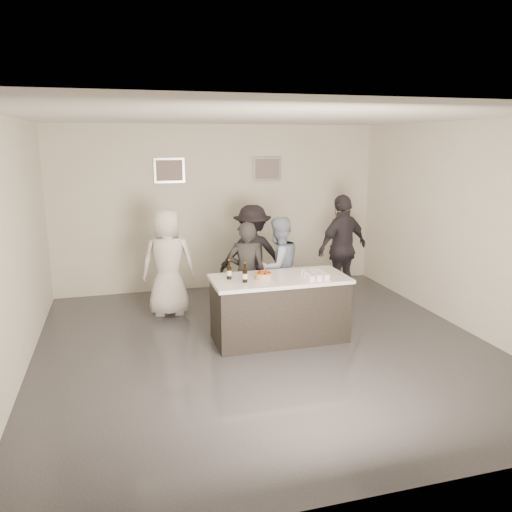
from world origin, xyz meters
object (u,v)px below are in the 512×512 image
beer_bottle_a (229,270)px  person_main_black (247,273)px  person_main_blue (278,267)px  person_guest_back (252,255)px  beer_bottle_b (245,273)px  bar_counter (279,308)px  person_guest_left (168,262)px  person_guest_right (342,248)px  cake (263,276)px

beer_bottle_a → person_main_black: size_ratio=0.17×
person_main_blue → person_guest_back: 0.77m
beer_bottle_b → person_guest_back: (0.58, 1.77, -0.19)m
bar_counter → person_main_blue: 1.01m
person_main_black → person_main_blue: size_ratio=0.99×
person_main_black → person_guest_left: 1.31m
person_main_blue → beer_bottle_a: bearing=19.2°
person_main_black → person_guest_back: person_guest_back is taller
person_guest_left → beer_bottle_a: bearing=125.3°
person_main_blue → person_guest_back: person_guest_back is taller
person_main_black → person_guest_back: size_ratio=0.93×
person_main_black → beer_bottle_a: bearing=73.3°
beer_bottle_b → person_guest_right: (2.11, 1.52, -0.11)m
person_main_blue → person_guest_left: bearing=-39.5°
person_main_blue → beer_bottle_b: bearing=31.0°
person_main_black → person_guest_left: person_guest_left is taller
cake → person_guest_right: 2.30m
beer_bottle_a → person_main_blue: person_main_blue is taller
person_guest_left → person_main_black: bearing=154.6°
beer_bottle_a → person_guest_right: size_ratio=0.14×
person_guest_left → cake: bearing=136.5°
beer_bottle_b → bar_counter: bearing=13.1°
person_main_blue → person_guest_left: person_guest_left is taller
cake → person_guest_right: bearing=37.7°
bar_counter → person_guest_right: (1.59, 1.40, 0.47)m
bar_counter → beer_bottle_b: bearing=-166.9°
person_main_blue → person_guest_left: size_ratio=0.93×
person_guest_left → bar_counter: bearing=142.0°
person_guest_right → person_main_black: bearing=-1.0°
beer_bottle_b → person_main_black: person_main_black is taller
bar_counter → person_main_blue: bearing=73.1°
cake → person_guest_left: bearing=127.7°
beer_bottle_a → beer_bottle_b: bearing=-51.7°
beer_bottle_a → person_guest_back: 1.74m
beer_bottle_a → bar_counter: bearing=-7.3°
bar_counter → person_guest_right: bearing=41.3°
person_main_blue → person_guest_back: bearing=-95.0°
person_guest_left → person_guest_right: (2.95, -0.05, 0.07)m
beer_bottle_a → person_guest_right: 2.63m
bar_counter → person_guest_left: size_ratio=1.09×
cake → person_guest_left: (-1.13, 1.46, -0.09)m
cake → beer_bottle_b: (-0.28, -0.11, 0.09)m
beer_bottle_a → person_main_blue: (0.96, 0.83, -0.24)m
beer_bottle_a → person_main_blue: 1.29m
person_guest_right → person_main_blue: bearing=-0.8°
beer_bottle_b → person_guest_left: 1.79m
cake → person_guest_back: person_guest_back is taller
person_main_black → beer_bottle_b: bearing=90.1°
beer_bottle_a → person_main_black: person_main_black is taller
beer_bottle_b → person_main_black: bearing=74.2°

